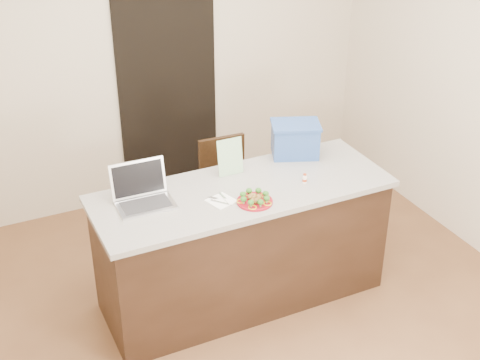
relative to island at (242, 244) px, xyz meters
name	(u,v)px	position (x,y,z in m)	size (l,w,h in m)	color
ground	(257,315)	(0.00, -0.25, -0.46)	(4.00, 4.00, 0.00)	brown
room_shell	(261,106)	(0.00, -0.25, 1.16)	(4.00, 4.00, 4.00)	white
doorway	(168,91)	(0.10, 1.73, 0.54)	(0.90, 0.02, 2.00)	black
island	(242,244)	(0.00, 0.00, 0.00)	(2.06, 0.76, 0.92)	black
plate	(255,201)	(-0.01, -0.20, 0.47)	(0.24, 0.24, 0.02)	maroon
meatballs	(255,198)	(-0.01, -0.20, 0.49)	(0.09, 0.10, 0.04)	brown
broccoli	(255,196)	(-0.01, -0.20, 0.50)	(0.20, 0.20, 0.04)	#205216
pepper_rings	(255,200)	(-0.01, -0.20, 0.48)	(0.23, 0.23, 0.01)	gold
napkin	(221,201)	(-0.20, -0.09, 0.46)	(0.16, 0.16, 0.01)	white
fork	(218,200)	(-0.22, -0.08, 0.47)	(0.09, 0.15, 0.00)	#B4B4B9
knife	(226,200)	(-0.17, -0.11, 0.47)	(0.02, 0.17, 0.01)	white
yogurt_bottle	(305,179)	(0.42, -0.11, 0.49)	(0.03, 0.03, 0.07)	white
laptop	(142,192)	(-0.67, 0.13, 0.53)	(0.38, 0.30, 0.26)	silver
leaflet	(230,157)	(0.01, 0.22, 0.59)	(0.19, 0.00, 0.27)	white
blue_box	(295,139)	(0.57, 0.29, 0.59)	(0.42, 0.37, 0.25)	#284B93
chair	(227,184)	(0.24, 0.79, 0.04)	(0.40, 0.40, 0.88)	black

